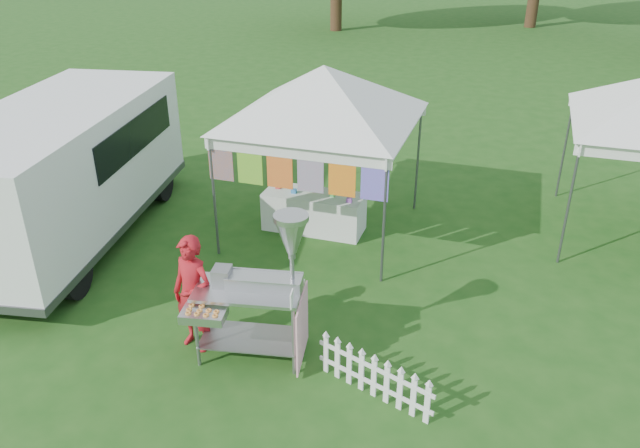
% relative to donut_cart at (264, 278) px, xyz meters
% --- Properties ---
extents(ground, '(120.00, 120.00, 0.00)m').
position_rel_donut_cart_xyz_m(ground, '(-0.44, 0.22, -1.21)').
color(ground, '#1D4D16').
rests_on(ground, ground).
extents(canopy_main, '(4.24, 4.24, 3.45)m').
position_rel_donut_cart_xyz_m(canopy_main, '(-0.44, 3.72, 1.77)').
color(canopy_main, '#59595E').
rests_on(canopy_main, ground).
extents(donut_cart, '(1.50, 1.25, 2.06)m').
position_rel_donut_cart_xyz_m(donut_cart, '(0.00, 0.00, 0.00)').
color(donut_cart, gray).
rests_on(donut_cart, ground).
extents(vendor, '(0.66, 0.50, 1.63)m').
position_rel_donut_cart_xyz_m(vendor, '(-0.99, -0.06, -0.40)').
color(vendor, '#AD151E').
rests_on(vendor, ground).
extents(cargo_van, '(3.23, 5.97, 2.35)m').
position_rel_donut_cart_xyz_m(cargo_van, '(-4.62, 2.17, 0.05)').
color(cargo_van, white).
rests_on(cargo_van, ground).
extents(picket_fence, '(1.53, 0.57, 0.56)m').
position_rel_donut_cart_xyz_m(picket_fence, '(1.49, -0.28, -0.93)').
color(picket_fence, white).
rests_on(picket_fence, ground).
extents(display_table, '(1.80, 0.70, 0.71)m').
position_rel_donut_cart_xyz_m(display_table, '(-0.61, 3.68, -0.86)').
color(display_table, white).
rests_on(display_table, ground).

